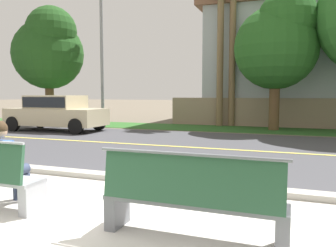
# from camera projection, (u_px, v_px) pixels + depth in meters

# --- Properties ---
(ground_plane) EXTENTS (140.00, 140.00, 0.00)m
(ground_plane) POSITION_uv_depth(u_px,v_px,m) (209.00, 141.00, 11.44)
(ground_plane) COLOR #665B4C
(sidewalk_pavement) EXTENTS (44.00, 3.60, 0.01)m
(sidewalk_pavement) POSITION_uv_depth(u_px,v_px,m) (74.00, 219.00, 4.33)
(sidewalk_pavement) COLOR beige
(sidewalk_pavement) RESTS_ON ground_plane
(curb_edge) EXTENTS (44.00, 0.30, 0.11)m
(curb_edge) POSITION_uv_depth(u_px,v_px,m) (139.00, 179.00, 6.15)
(curb_edge) COLOR #ADA89E
(curb_edge) RESTS_ON ground_plane
(street_asphalt) EXTENTS (52.00, 8.00, 0.01)m
(street_asphalt) POSITION_uv_depth(u_px,v_px,m) (198.00, 148.00, 10.04)
(street_asphalt) COLOR #424247
(street_asphalt) RESTS_ON ground_plane
(road_centre_line) EXTENTS (48.00, 0.14, 0.01)m
(road_centre_line) POSITION_uv_depth(u_px,v_px,m) (198.00, 148.00, 10.04)
(road_centre_line) COLOR #E0CC4C
(road_centre_line) RESTS_ON ground_plane
(far_verge_grass) EXTENTS (48.00, 2.80, 0.02)m
(far_verge_grass) POSITION_uv_depth(u_px,v_px,m) (231.00, 129.00, 15.38)
(far_verge_grass) COLOR #2D6026
(far_verge_grass) RESTS_ON ground_plane
(bench_right) EXTENTS (2.04, 0.48, 1.01)m
(bench_right) POSITION_uv_depth(u_px,v_px,m) (191.00, 200.00, 3.67)
(bench_right) COLOR slate
(bench_right) RESTS_ON ground_plane
(seated_person_blue) EXTENTS (0.52, 0.68, 1.25)m
(seated_person_blue) POSITION_uv_depth(u_px,v_px,m) (6.00, 160.00, 4.77)
(seated_person_blue) COLOR #333D56
(seated_person_blue) RESTS_ON ground_plane
(car_beige_far) EXTENTS (4.30, 1.86, 1.54)m
(car_beige_far) POSITION_uv_depth(u_px,v_px,m) (56.00, 111.00, 14.62)
(car_beige_far) COLOR #C6B793
(car_beige_far) RESTS_ON ground_plane
(streetlamp) EXTENTS (0.24, 2.10, 7.93)m
(streetlamp) POSITION_uv_depth(u_px,v_px,m) (103.00, 37.00, 17.00)
(streetlamp) COLOR gray
(streetlamp) RESTS_ON ground_plane
(shade_tree_far_left) EXTENTS (3.72, 3.72, 6.14)m
(shade_tree_far_left) POSITION_uv_depth(u_px,v_px,m) (49.00, 49.00, 17.86)
(shade_tree_far_left) COLOR brown
(shade_tree_far_left) RESTS_ON ground_plane
(shade_tree_left) EXTENTS (3.60, 3.60, 5.94)m
(shade_tree_left) POSITION_uv_depth(u_px,v_px,m) (279.00, 41.00, 14.49)
(shade_tree_left) COLOR brown
(shade_tree_left) RESTS_ON ground_plane
(palm_tree_short) EXTENTS (2.09, 1.98, 7.45)m
(palm_tree_short) POSITION_uv_depth(u_px,v_px,m) (221.00, 3.00, 16.34)
(palm_tree_short) COLOR brown
(palm_tree_short) RESTS_ON ground_plane
(garden_wall) EXTENTS (13.00, 0.36, 1.40)m
(garden_wall) POSITION_uv_depth(u_px,v_px,m) (303.00, 113.00, 15.93)
(garden_wall) COLOR gray
(garden_wall) RESTS_ON ground_plane
(house_across_street) EXTENTS (10.43, 6.91, 6.69)m
(house_across_street) POSITION_uv_depth(u_px,v_px,m) (301.00, 62.00, 18.71)
(house_across_street) COLOR #A3ADB2
(house_across_street) RESTS_ON ground_plane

